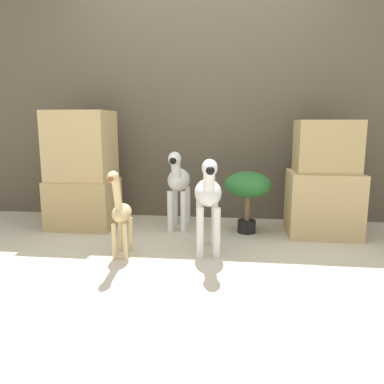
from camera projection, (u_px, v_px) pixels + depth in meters
ground_plane at (187, 262)px, 2.68m from camera, size 14.00×14.00×0.00m
wall_back at (204, 110)px, 3.77m from camera, size 6.40×0.08×2.20m
rock_pillar_left at (82, 172)px, 3.49m from camera, size 0.60×0.48×1.09m
rock_pillar_right at (324, 183)px, 3.25m from camera, size 0.60×0.48×1.00m
zebra_right at (208, 195)px, 2.78m from camera, size 0.25×0.54×0.73m
zebra_left at (178, 182)px, 3.42m from camera, size 0.21×0.53×0.73m
giraffe_figurine at (121, 211)px, 2.72m from camera, size 0.15×0.41×0.66m
potted_palm_front at (248, 188)px, 3.31m from camera, size 0.41×0.41×0.55m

